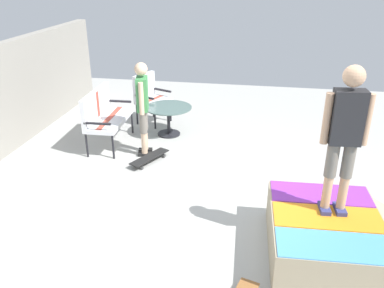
# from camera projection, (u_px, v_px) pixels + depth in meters

# --- Properties ---
(ground_plane) EXTENTS (12.00, 12.00, 0.10)m
(ground_plane) POSITION_uv_depth(u_px,v_px,m) (225.00, 201.00, 5.78)
(ground_plane) COLOR #A8A8A3
(skate_ramp) EXTENTS (1.57, 1.97, 0.52)m
(skate_ramp) POSITION_uv_depth(u_px,v_px,m) (327.00, 236.00, 4.53)
(skate_ramp) COLOR tan
(skate_ramp) RESTS_ON ground_plane
(patio_bench) EXTENTS (1.27, 0.59, 1.02)m
(patio_bench) POSITION_uv_depth(u_px,v_px,m) (103.00, 113.00, 7.27)
(patio_bench) COLOR black
(patio_bench) RESTS_ON ground_plane
(patio_chair_near_house) EXTENTS (0.79, 0.75, 1.02)m
(patio_chair_near_house) POSITION_uv_depth(u_px,v_px,m) (149.00, 94.00, 8.34)
(patio_chair_near_house) COLOR black
(patio_chair_near_house) RESTS_ON ground_plane
(patio_table) EXTENTS (0.90, 0.90, 0.57)m
(patio_table) POSITION_uv_depth(u_px,v_px,m) (169.00, 115.00, 7.77)
(patio_table) COLOR black
(patio_table) RESTS_ON ground_plane
(person_watching) EXTENTS (0.47, 0.29, 1.62)m
(person_watching) POSITION_uv_depth(u_px,v_px,m) (143.00, 103.00, 6.75)
(person_watching) COLOR black
(person_watching) RESTS_ON ground_plane
(person_skater) EXTENTS (0.26, 0.48, 1.66)m
(person_skater) POSITION_uv_depth(u_px,v_px,m) (345.00, 132.00, 4.15)
(person_skater) COLOR navy
(person_skater) RESTS_ON skate_ramp
(skateboard_by_bench) EXTENTS (0.81, 0.54, 0.10)m
(skateboard_by_bench) POSITION_uv_depth(u_px,v_px,m) (150.00, 157.00, 6.79)
(skateboard_by_bench) COLOR black
(skateboard_by_bench) RESTS_ON ground_plane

